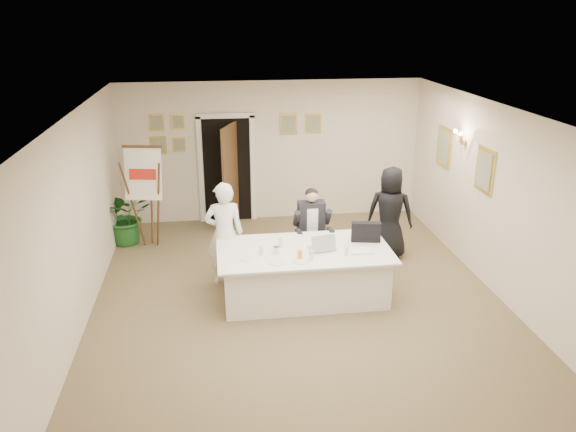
# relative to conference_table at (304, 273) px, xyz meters

# --- Properties ---
(floor) EXTENTS (7.00, 7.00, 0.00)m
(floor) POSITION_rel_conference_table_xyz_m (-0.09, 0.02, -0.39)
(floor) COLOR brown
(floor) RESTS_ON ground
(ceiling) EXTENTS (6.00, 7.00, 0.02)m
(ceiling) POSITION_rel_conference_table_xyz_m (-0.09, 0.02, 2.41)
(ceiling) COLOR white
(ceiling) RESTS_ON wall_back
(wall_back) EXTENTS (6.00, 0.10, 2.80)m
(wall_back) POSITION_rel_conference_table_xyz_m (-0.09, 3.52, 1.01)
(wall_back) COLOR beige
(wall_back) RESTS_ON floor
(wall_front) EXTENTS (6.00, 0.10, 2.80)m
(wall_front) POSITION_rel_conference_table_xyz_m (-0.09, -3.48, 1.01)
(wall_front) COLOR beige
(wall_front) RESTS_ON floor
(wall_left) EXTENTS (0.10, 7.00, 2.80)m
(wall_left) POSITION_rel_conference_table_xyz_m (-3.09, 0.02, 1.01)
(wall_left) COLOR beige
(wall_left) RESTS_ON floor
(wall_right) EXTENTS (0.10, 7.00, 2.80)m
(wall_right) POSITION_rel_conference_table_xyz_m (2.91, 0.02, 1.01)
(wall_right) COLOR beige
(wall_right) RESTS_ON floor
(doorway) EXTENTS (1.14, 0.86, 2.20)m
(doorway) POSITION_rel_conference_table_xyz_m (-0.98, 3.34, 0.65)
(doorway) COLOR black
(doorway) RESTS_ON floor
(pictures_back_wall) EXTENTS (3.40, 0.06, 0.80)m
(pictures_back_wall) POSITION_rel_conference_table_xyz_m (-0.89, 3.49, 1.46)
(pictures_back_wall) COLOR gold
(pictures_back_wall) RESTS_ON wall_back
(pictures_right_wall) EXTENTS (0.06, 2.20, 0.80)m
(pictures_right_wall) POSITION_rel_conference_table_xyz_m (2.88, 1.22, 1.36)
(pictures_right_wall) COLOR gold
(pictures_right_wall) RESTS_ON wall_right
(wall_sconce) EXTENTS (0.20, 0.30, 0.24)m
(wall_sconce) POSITION_rel_conference_table_xyz_m (2.81, 1.22, 1.71)
(wall_sconce) COLOR gold
(wall_sconce) RESTS_ON wall_right
(conference_table) EXTENTS (2.54, 1.36, 0.78)m
(conference_table) POSITION_rel_conference_table_xyz_m (0.00, 0.00, 0.00)
(conference_table) COLOR white
(conference_table) RESTS_ON floor
(seated_man) EXTENTS (0.69, 0.73, 1.39)m
(seated_man) POSITION_rel_conference_table_xyz_m (0.29, 1.01, 0.30)
(seated_man) COLOR black
(seated_man) RESTS_ON floor
(flip_chart) EXTENTS (0.67, 0.46, 1.85)m
(flip_chart) POSITION_rel_conference_table_xyz_m (-2.46, 2.27, 0.46)
(flip_chart) COLOR #3B2713
(flip_chart) RESTS_ON floor
(standing_man) EXTENTS (0.63, 0.44, 1.65)m
(standing_man) POSITION_rel_conference_table_xyz_m (-1.14, 0.64, 0.43)
(standing_man) COLOR white
(standing_man) RESTS_ON floor
(standing_woman) EXTENTS (0.92, 0.76, 1.61)m
(standing_woman) POSITION_rel_conference_table_xyz_m (1.71, 1.28, 0.41)
(standing_woman) COLOR black
(standing_woman) RESTS_ON floor
(potted_palm) EXTENTS (1.24, 1.19, 1.05)m
(potted_palm) POSITION_rel_conference_table_xyz_m (-2.89, 2.52, 0.13)
(potted_palm) COLOR #1C551F
(potted_palm) RESTS_ON floor
(laptop) EXTENTS (0.44, 0.45, 0.28)m
(laptop) POSITION_rel_conference_table_xyz_m (0.26, -0.01, 0.52)
(laptop) COLOR #B7BABC
(laptop) RESTS_ON conference_table
(laptop_bag) EXTENTS (0.45, 0.20, 0.31)m
(laptop_bag) POSITION_rel_conference_table_xyz_m (0.97, 0.17, 0.53)
(laptop_bag) COLOR black
(laptop_bag) RESTS_ON conference_table
(paper_stack) EXTENTS (0.32, 0.23, 0.03)m
(paper_stack) POSITION_rel_conference_table_xyz_m (0.81, -0.21, 0.40)
(paper_stack) COLOR white
(paper_stack) RESTS_ON conference_table
(plate_left) EXTENTS (0.26, 0.26, 0.01)m
(plate_left) POSITION_rel_conference_table_xyz_m (-0.85, -0.23, 0.39)
(plate_left) COLOR white
(plate_left) RESTS_ON conference_table
(plate_mid) EXTENTS (0.27, 0.27, 0.01)m
(plate_mid) POSITION_rel_conference_table_xyz_m (-0.44, -0.42, 0.39)
(plate_mid) COLOR white
(plate_mid) RESTS_ON conference_table
(plate_near) EXTENTS (0.28, 0.28, 0.01)m
(plate_near) POSITION_rel_conference_table_xyz_m (-0.12, -0.41, 0.39)
(plate_near) COLOR white
(plate_near) RESTS_ON conference_table
(glass_a) EXTENTS (0.08, 0.08, 0.14)m
(glass_a) POSITION_rel_conference_table_xyz_m (-0.64, -0.12, 0.45)
(glass_a) COLOR silver
(glass_a) RESTS_ON conference_table
(glass_b) EXTENTS (0.06, 0.06, 0.14)m
(glass_b) POSITION_rel_conference_table_xyz_m (0.04, -0.38, 0.45)
(glass_b) COLOR silver
(glass_b) RESTS_ON conference_table
(glass_c) EXTENTS (0.07, 0.07, 0.14)m
(glass_c) POSITION_rel_conference_table_xyz_m (0.56, -0.29, 0.45)
(glass_c) COLOR silver
(glass_c) RESTS_ON conference_table
(glass_d) EXTENTS (0.08, 0.08, 0.14)m
(glass_d) POSITION_rel_conference_table_xyz_m (-0.33, 0.13, 0.45)
(glass_d) COLOR silver
(glass_d) RESTS_ON conference_table
(oj_glass) EXTENTS (0.08, 0.08, 0.13)m
(oj_glass) POSITION_rel_conference_table_xyz_m (-0.11, -0.33, 0.45)
(oj_glass) COLOR orange
(oj_glass) RESTS_ON conference_table
(steel_jug) EXTENTS (0.11, 0.11, 0.11)m
(steel_jug) POSITION_rel_conference_table_xyz_m (-0.42, -0.11, 0.44)
(steel_jug) COLOR silver
(steel_jug) RESTS_ON conference_table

